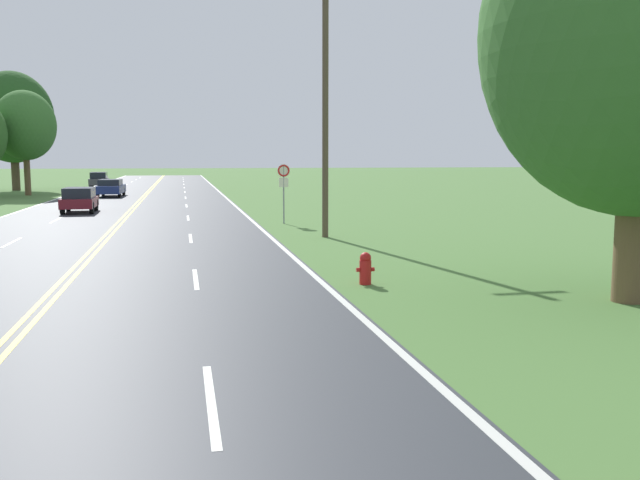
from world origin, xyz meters
name	(u,v)px	position (x,y,z in m)	size (l,w,h in m)	color
fire_hydrant	(365,268)	(7.33, 14.98, 0.41)	(0.45, 0.29, 0.80)	red
traffic_sign	(284,179)	(7.66, 30.64, 2.12)	(0.60, 0.10, 2.80)	gray
utility_pole_midground	(325,107)	(8.45, 24.96, 5.06)	(1.80, 0.24, 9.81)	brown
tree_left_verge	(13,117)	(-12.43, 67.91, 6.85)	(7.42, 7.42, 11.14)	#473828
tree_behind_sign	(25,126)	(-9.50, 58.78, 5.70)	(4.94, 4.94, 8.57)	brown
car_maroon_hatchback_nearest	(79,199)	(-2.75, 39.32, 0.77)	(1.79, 3.64, 1.42)	black
car_dark_blue_sedan_approaching	(111,187)	(-2.58, 55.39, 0.74)	(1.97, 4.84, 1.38)	black
car_dark_grey_van_mid_near	(99,179)	(-5.35, 72.02, 0.86)	(1.91, 4.42, 1.61)	black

